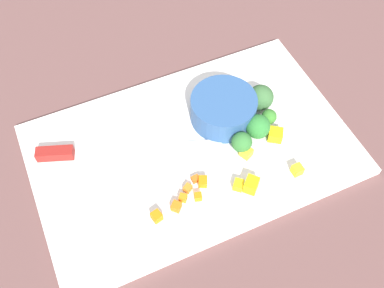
# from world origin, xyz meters

# --- Properties ---
(ground_plane) EXTENTS (4.00, 4.00, 0.00)m
(ground_plane) POSITION_xyz_m (0.00, 0.00, 0.00)
(ground_plane) COLOR brown
(cutting_board) EXTENTS (0.51, 0.32, 0.01)m
(cutting_board) POSITION_xyz_m (0.00, 0.00, 0.01)
(cutting_board) COLOR white
(cutting_board) RESTS_ON ground_plane
(prep_bowl) EXTENTS (0.11, 0.11, 0.05)m
(prep_bowl) POSITION_xyz_m (-0.07, -0.04, 0.03)
(prep_bowl) COLOR #2D548A
(prep_bowl) RESTS_ON cutting_board
(chef_knife) EXTENTS (0.29, 0.12, 0.02)m
(chef_knife) POSITION_xyz_m (0.14, -0.05, 0.02)
(chef_knife) COLOR silver
(chef_knife) RESTS_ON cutting_board
(carrot_dice_0) EXTENTS (0.01, 0.01, 0.01)m
(carrot_dice_0) POSITION_xyz_m (0.02, 0.06, 0.02)
(carrot_dice_0) COLOR orange
(carrot_dice_0) RESTS_ON cutting_board
(carrot_dice_1) EXTENTS (0.02, 0.02, 0.01)m
(carrot_dice_1) POSITION_xyz_m (0.05, 0.08, 0.02)
(carrot_dice_1) COLOR orange
(carrot_dice_1) RESTS_ON cutting_board
(carrot_dice_2) EXTENTS (0.01, 0.01, 0.01)m
(carrot_dice_2) POSITION_xyz_m (0.03, 0.09, 0.02)
(carrot_dice_2) COLOR orange
(carrot_dice_2) RESTS_ON cutting_board
(carrot_dice_3) EXTENTS (0.02, 0.02, 0.01)m
(carrot_dice_3) POSITION_xyz_m (0.01, 0.07, 0.02)
(carrot_dice_3) COLOR orange
(carrot_dice_3) RESTS_ON cutting_board
(carrot_dice_4) EXTENTS (0.02, 0.02, 0.01)m
(carrot_dice_4) POSITION_xyz_m (0.04, 0.07, 0.02)
(carrot_dice_4) COLOR orange
(carrot_dice_4) RESTS_ON cutting_board
(carrot_dice_5) EXTENTS (0.02, 0.02, 0.01)m
(carrot_dice_5) POSITION_xyz_m (0.07, 0.09, 0.02)
(carrot_dice_5) COLOR orange
(carrot_dice_5) RESTS_ON cutting_board
(carrot_dice_6) EXTENTS (0.02, 0.02, 0.01)m
(carrot_dice_6) POSITION_xyz_m (0.10, 0.09, 0.02)
(carrot_dice_6) COLOR orange
(carrot_dice_6) RESTS_ON cutting_board
(pepper_dice_0) EXTENTS (0.02, 0.02, 0.01)m
(pepper_dice_0) POSITION_xyz_m (-0.03, 0.10, 0.02)
(pepper_dice_0) COLOR yellow
(pepper_dice_0) RESTS_ON cutting_board
(pepper_dice_1) EXTENTS (0.02, 0.02, 0.02)m
(pepper_dice_1) POSITION_xyz_m (-0.07, 0.05, 0.02)
(pepper_dice_1) COLOR yellow
(pepper_dice_1) RESTS_ON cutting_board
(pepper_dice_2) EXTENTS (0.03, 0.03, 0.02)m
(pepper_dice_2) POSITION_xyz_m (-0.05, 0.10, 0.02)
(pepper_dice_2) COLOR yellow
(pepper_dice_2) RESTS_ON cutting_board
(pepper_dice_3) EXTENTS (0.03, 0.03, 0.02)m
(pepper_dice_3) POSITION_xyz_m (-0.13, 0.04, 0.02)
(pepper_dice_3) COLOR yellow
(pepper_dice_3) RESTS_ON cutting_board
(pepper_dice_4) EXTENTS (0.02, 0.02, 0.02)m
(pepper_dice_4) POSITION_xyz_m (-0.13, 0.11, 0.02)
(pepper_dice_4) COLOR yellow
(pepper_dice_4) RESTS_ON cutting_board
(broccoli_floret_0) EXTENTS (0.03, 0.03, 0.04)m
(broccoli_floret_0) POSITION_xyz_m (-0.07, 0.03, 0.03)
(broccoli_floret_0) COLOR #8BB967
(broccoli_floret_0) RESTS_ON cutting_board
(broccoli_floret_1) EXTENTS (0.03, 0.03, 0.03)m
(broccoli_floret_1) POSITION_xyz_m (-0.13, 0.01, 0.03)
(broccoli_floret_1) COLOR #92C160
(broccoli_floret_1) RESTS_ON cutting_board
(broccoli_floret_2) EXTENTS (0.04, 0.04, 0.04)m
(broccoli_floret_2) POSITION_xyz_m (-0.14, -0.03, 0.03)
(broccoli_floret_2) COLOR #96B762
(broccoli_floret_2) RESTS_ON cutting_board
(broccoli_floret_3) EXTENTS (0.04, 0.04, 0.04)m
(broccoli_floret_3) POSITION_xyz_m (-0.11, 0.02, 0.04)
(broccoli_floret_3) COLOR #8ABE66
(broccoli_floret_3) RESTS_ON cutting_board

